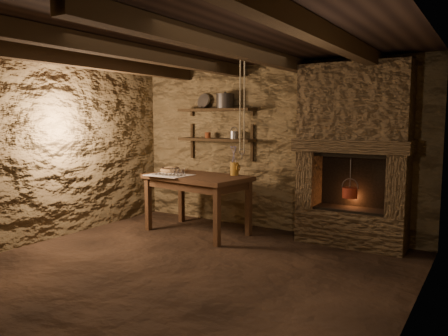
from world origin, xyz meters
The scene contains 25 objects.
floor centered at (0.00, 0.00, 0.00)m, with size 4.50×4.50×0.00m, color black.
back_wall centered at (0.00, 2.00, 1.20)m, with size 4.50×0.04×2.40m, color #493922.
front_wall centered at (0.00, -2.00, 1.20)m, with size 4.50×0.04×2.40m, color #493922.
left_wall centered at (-2.25, 0.00, 1.20)m, with size 0.04×4.00×2.40m, color #493922.
right_wall centered at (2.25, 0.00, 1.20)m, with size 0.04×4.00×2.40m, color #493922.
ceiling centered at (0.00, 0.00, 2.40)m, with size 4.50×4.00×0.04m, color black.
beam_far_left centered at (-1.50, 0.00, 2.31)m, with size 0.14×3.95×0.16m, color black.
beam_mid_left centered at (-0.50, 0.00, 2.31)m, with size 0.14×3.95×0.16m, color black.
beam_mid_right centered at (0.50, 0.00, 2.31)m, with size 0.14×3.95×0.16m, color black.
beam_far_right centered at (1.50, 0.00, 2.31)m, with size 0.14×3.95×0.16m, color black.
shelf_lower centered at (-0.85, 1.84, 1.30)m, with size 1.25×0.30×0.04m, color black.
shelf_upper centered at (-0.85, 1.84, 1.75)m, with size 1.25×0.30×0.04m, color black.
hearth centered at (1.25, 1.77, 1.23)m, with size 1.43×0.51×2.30m.
work_table centered at (-0.77, 1.22, 0.45)m, with size 1.54×1.00×0.83m.
linen_cloth centered at (-1.09, 1.00, 0.83)m, with size 0.58×0.47×0.01m, color beige.
pewter_cutlery_row centered at (-1.09, 0.98, 0.84)m, with size 0.49×0.19×0.01m, color gray, non-canonical shape.
drinking_glasses centered at (-1.07, 1.11, 0.87)m, with size 0.19×0.06×0.08m, color silver, non-canonical shape.
stoneware_jug centered at (-0.32, 1.49, 1.00)m, with size 0.15×0.15×0.42m.
wooden_bowl centered at (-1.28, 1.26, 0.86)m, with size 0.30×0.30×0.11m, color olive.
iron_stockpot centered at (-0.69, 1.84, 1.87)m, with size 0.26×0.26×0.20m, color #2F2C2A.
tin_pan centered at (-1.15, 1.94, 1.89)m, with size 0.24×0.24×0.03m, color gray.
small_kettle centered at (-0.54, 1.84, 1.38)m, with size 0.17×0.12×0.18m, color gray, non-canonical shape.
rusty_tin centered at (-1.01, 1.84, 1.36)m, with size 0.09×0.09×0.09m, color #502110.
red_pot centered at (1.24, 1.72, 0.70)m, with size 0.22×0.22×0.54m.
hanging_ropes centered at (0.05, 1.05, 1.80)m, with size 0.08×0.08×1.20m, color tan, non-canonical shape.
Camera 1 is at (2.78, -3.74, 1.61)m, focal length 35.00 mm.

